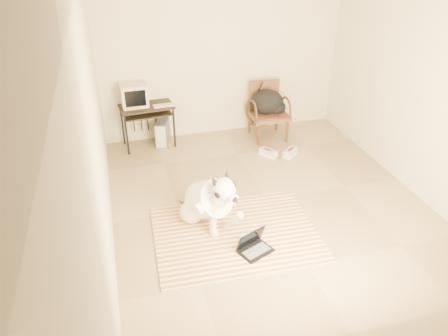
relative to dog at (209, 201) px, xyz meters
name	(u,v)px	position (x,y,z in m)	size (l,w,h in m)	color
floor	(266,199)	(0.85, 0.35, -0.34)	(4.50, 4.50, 0.00)	#907958
wall_back	(222,54)	(0.85, 2.60, 1.01)	(4.50, 4.50, 0.00)	beige
wall_front	(376,211)	(0.85, -1.90, 1.01)	(4.50, 4.50, 0.00)	beige
wall_left	(96,122)	(-1.15, 0.35, 1.01)	(4.50, 4.50, 0.00)	beige
wall_right	(417,89)	(2.85, 0.35, 1.01)	(4.50, 4.50, 0.00)	beige
rug	(236,234)	(0.25, -0.28, -0.33)	(1.96, 1.53, 0.02)	#B1511D
dog	(209,201)	(0.00, 0.00, 0.00)	(0.70, 1.03, 0.85)	silver
laptop	(254,246)	(0.36, -0.62, -0.26)	(0.44, 0.38, 0.25)	black
computer_desk	(147,112)	(-0.45, 2.33, 0.25)	(0.87, 0.54, 0.69)	black
crt_monitor	(134,95)	(-0.62, 2.41, 0.53)	(0.42, 0.40, 0.36)	#C0B097
desk_keyboard	(164,105)	(-0.18, 2.26, 0.36)	(0.34, 0.12, 0.02)	#C0B097
pc_tower	(163,132)	(-0.22, 2.38, -0.15)	(0.29, 0.46, 0.40)	#505053
rattan_chair	(268,111)	(1.53, 2.19, 0.12)	(0.61, 0.59, 0.91)	brown
backpack	(268,103)	(1.52, 2.16, 0.27)	(0.59, 0.46, 0.41)	black
sneaker_left	(268,153)	(1.31, 1.50, -0.30)	(0.26, 0.30, 0.10)	white
sneaker_right	(290,153)	(1.64, 1.41, -0.30)	(0.32, 0.29, 0.11)	white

